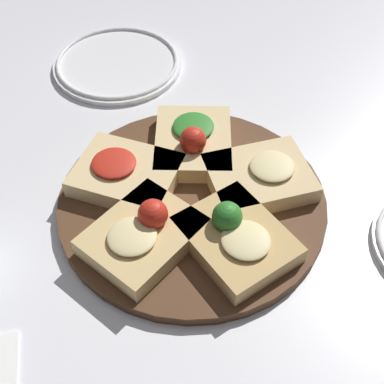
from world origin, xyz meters
TOP-DOWN VIEW (x-y plane):
  - ground_plane at (0.00, 0.00)m, footprint 3.00×3.00m
  - serving_board at (0.00, 0.00)m, footprint 0.41×0.41m
  - focaccia_slice_0 at (0.07, -0.08)m, footprint 0.19×0.19m
  - focaccia_slice_1 at (0.10, 0.05)m, footprint 0.19×0.18m
  - focaccia_slice_2 at (-0.01, 0.11)m, footprint 0.14×0.17m
  - focaccia_slice_3 at (-0.10, 0.02)m, footprint 0.17×0.15m
  - focaccia_slice_4 at (-0.05, -0.10)m, footprint 0.18×0.19m
  - plate_left at (-0.38, -0.09)m, footprint 0.25×0.25m

SIDE VIEW (x-z plane):
  - ground_plane at x=0.00m, z-range 0.00..0.00m
  - plate_left at x=-0.38m, z-range 0.00..0.02m
  - serving_board at x=0.00m, z-range 0.00..0.02m
  - focaccia_slice_2 at x=-0.01m, z-range 0.01..0.05m
  - focaccia_slice_4 at x=-0.05m, z-range 0.01..0.05m
  - focaccia_slice_0 at x=0.07m, z-range 0.01..0.07m
  - focaccia_slice_1 at x=0.10m, z-range 0.01..0.07m
  - focaccia_slice_3 at x=-0.10m, z-range 0.01..0.07m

